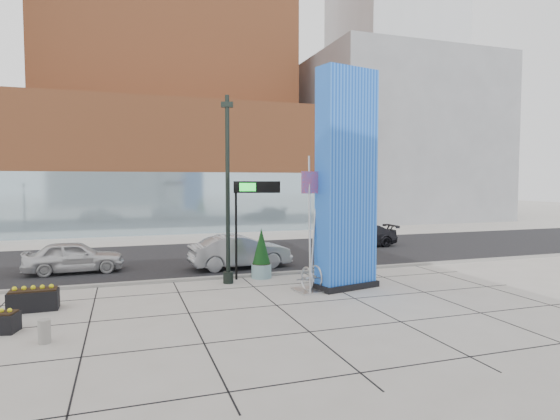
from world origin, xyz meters
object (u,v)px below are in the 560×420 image
object	(u,v)px
blue_pylon	(346,183)
car_silver_mid	(240,252)
lamp_post	(228,207)
concrete_bollard	(44,331)
overhead_street_sign	(252,195)
car_white_west	(74,257)
public_art_sculpture	(324,255)

from	to	relation	value
blue_pylon	car_silver_mid	distance (m)	7.13
lamp_post	concrete_bollard	world-z (taller)	lamp_post
concrete_bollard	overhead_street_sign	bearing A→B (deg)	40.03
lamp_post	car_silver_mid	bearing A→B (deg)	67.87
car_white_west	car_silver_mid	bearing A→B (deg)	-101.45
public_art_sculpture	lamp_post	bearing A→B (deg)	139.16
public_art_sculpture	overhead_street_sign	size ratio (longest dim) A/B	1.24
blue_pylon	car_white_west	size ratio (longest dim) A/B	1.98
blue_pylon	public_art_sculpture	distance (m)	2.96
overhead_street_sign	blue_pylon	bearing A→B (deg)	-30.79
blue_pylon	car_white_west	bearing A→B (deg)	134.18
lamp_post	car_silver_mid	distance (m)	4.17
lamp_post	car_white_west	size ratio (longest dim) A/B	1.78
public_art_sculpture	car_silver_mid	size ratio (longest dim) A/B	1.07
concrete_bollard	overhead_street_sign	size ratio (longest dim) A/B	0.15
blue_pylon	car_silver_mid	size ratio (longest dim) A/B	1.76
overhead_street_sign	concrete_bollard	bearing A→B (deg)	-126.89
public_art_sculpture	concrete_bollard	world-z (taller)	public_art_sculpture
blue_pylon	lamp_post	distance (m)	4.99
concrete_bollard	overhead_street_sign	xyz separation A→B (m)	(7.40, 6.21, 3.36)
car_silver_mid	overhead_street_sign	bearing A→B (deg)	174.65
lamp_post	car_white_west	world-z (taller)	lamp_post
lamp_post	car_white_west	distance (m)	8.12
overhead_street_sign	public_art_sculpture	bearing A→B (deg)	-41.04
concrete_bollard	car_silver_mid	bearing A→B (deg)	49.60
blue_pylon	concrete_bollard	bearing A→B (deg)	-175.95
public_art_sculpture	concrete_bollard	size ratio (longest dim) A/B	8.44
lamp_post	overhead_street_sign	distance (m)	1.45
concrete_bollard	car_white_west	xyz separation A→B (m)	(-0.17, 10.05, 0.43)
blue_pylon	overhead_street_sign	world-z (taller)	blue_pylon
concrete_bollard	car_white_west	bearing A→B (deg)	90.95
concrete_bollard	public_art_sculpture	bearing A→B (deg)	18.99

